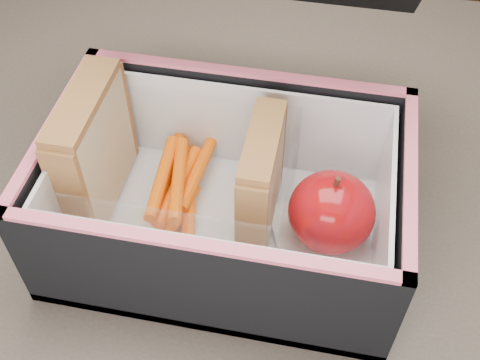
# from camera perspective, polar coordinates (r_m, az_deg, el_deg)

# --- Properties ---
(kitchen_table) EXTENTS (1.20, 0.80, 0.75)m
(kitchen_table) POSITION_cam_1_polar(r_m,az_deg,el_deg) (0.62, 4.75, -8.78)
(kitchen_table) COLOR brown
(kitchen_table) RESTS_ON ground
(lunch_bag) EXTENTS (0.29, 0.32, 0.24)m
(lunch_bag) POSITION_cam_1_polar(r_m,az_deg,el_deg) (0.49, -1.24, -0.46)
(lunch_bag) COLOR black
(lunch_bag) RESTS_ON kitchen_table
(plastic_tub) EXTENTS (0.19, 0.14, 0.08)m
(plastic_tub) POSITION_cam_1_polar(r_m,az_deg,el_deg) (0.51, -5.89, 0.18)
(plastic_tub) COLOR white
(plastic_tub) RESTS_ON lunch_bag
(sandwich_left) EXTENTS (0.03, 0.10, 0.11)m
(sandwich_left) POSITION_cam_1_polar(r_m,az_deg,el_deg) (0.52, -13.69, 2.84)
(sandwich_left) COLOR tan
(sandwich_left) RESTS_ON plastic_tub
(sandwich_right) EXTENTS (0.02, 0.09, 0.10)m
(sandwich_right) POSITION_cam_1_polar(r_m,az_deg,el_deg) (0.49, 2.03, 0.02)
(sandwich_right) COLOR tan
(sandwich_right) RESTS_ON plastic_tub
(carrot_sticks) EXTENTS (0.05, 0.16, 0.03)m
(carrot_sticks) POSITION_cam_1_polar(r_m,az_deg,el_deg) (0.53, -5.93, -0.81)
(carrot_sticks) COLOR orange
(carrot_sticks) RESTS_ON plastic_tub
(paper_napkin) EXTENTS (0.10, 0.10, 0.01)m
(paper_napkin) POSITION_cam_1_polar(r_m,az_deg,el_deg) (0.52, 7.59, -5.46)
(paper_napkin) COLOR white
(paper_napkin) RESTS_ON lunch_bag
(red_apple) EXTENTS (0.09, 0.09, 0.08)m
(red_apple) POSITION_cam_1_polar(r_m,az_deg,el_deg) (0.49, 8.67, -3.00)
(red_apple) COLOR maroon
(red_apple) RESTS_ON paper_napkin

